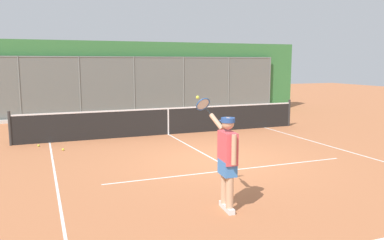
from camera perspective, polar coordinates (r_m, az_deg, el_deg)
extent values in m
plane|color=#B76B42|center=(10.39, 3.43, -5.86)|extent=(60.00, 60.00, 0.00)
cube|color=white|center=(9.51, 6.03, -7.23)|extent=(6.24, 0.05, 0.01)
cube|color=white|center=(12.18, 22.00, -4.33)|extent=(0.05, 9.13, 0.01)
cube|color=white|center=(8.94, -19.15, -8.68)|extent=(0.05, 9.13, 0.01)
cube|color=white|center=(11.73, 0.34, -4.18)|extent=(0.05, 5.02, 0.01)
cylinder|color=slate|center=(21.73, 11.26, 5.24)|extent=(0.07, 0.07, 2.83)
cylinder|color=slate|center=(20.49, 5.36, 5.18)|extent=(0.07, 0.07, 2.83)
cylinder|color=slate|center=(19.49, -1.21, 5.05)|extent=(0.07, 0.07, 2.83)
cylinder|color=slate|center=(18.77, -8.38, 4.83)|extent=(0.07, 0.07, 2.83)
cylinder|color=slate|center=(18.37, -15.99, 4.52)|extent=(0.07, 0.07, 2.83)
cylinder|color=slate|center=(18.30, -23.79, 4.12)|extent=(0.07, 0.07, 2.83)
cylinder|color=slate|center=(18.74, -8.47, 9.03)|extent=(14.95, 0.05, 0.05)
cube|color=slate|center=(18.77, -8.38, 4.83)|extent=(14.95, 0.02, 2.83)
cube|color=#387A3D|center=(19.39, -8.85, 5.98)|extent=(17.95, 0.90, 3.53)
cube|color=silver|center=(18.73, -8.17, 0.71)|extent=(15.95, 0.18, 0.15)
cylinder|color=#2D2D2D|center=(16.27, 13.96, 1.02)|extent=(0.09, 0.09, 1.07)
cylinder|color=#2D2D2D|center=(13.32, -25.00, -1.13)|extent=(0.09, 0.09, 1.07)
cube|color=black|center=(13.97, -3.49, -0.27)|extent=(10.18, 0.02, 0.91)
cube|color=white|center=(13.90, -3.51, 1.69)|extent=(10.18, 0.04, 0.05)
cube|color=white|center=(13.97, -3.49, -0.27)|extent=(0.05, 0.04, 0.91)
cube|color=silver|center=(6.93, 5.48, -12.93)|extent=(0.14, 0.27, 0.09)
cylinder|color=tan|center=(6.79, 5.53, -9.60)|extent=(0.13, 0.13, 0.75)
cube|color=silver|center=(7.15, 4.72, -12.22)|extent=(0.14, 0.27, 0.09)
cylinder|color=tan|center=(7.01, 4.76, -8.99)|extent=(0.13, 0.13, 0.75)
cube|color=#3D7AC6|center=(6.81, 5.17, -6.91)|extent=(0.26, 0.42, 0.26)
cube|color=#DB4C56|center=(6.73, 5.21, -4.01)|extent=(0.26, 0.48, 0.55)
cylinder|color=tan|center=(6.46, 6.13, -4.34)|extent=(0.08, 0.08, 0.50)
cylinder|color=tan|center=(7.05, 3.60, -0.28)|extent=(0.16, 0.38, 0.28)
sphere|color=tan|center=(6.65, 5.26, -0.50)|extent=(0.21, 0.21, 0.21)
cylinder|color=#284C93|center=(6.64, 5.27, -0.01)|extent=(0.26, 0.26, 0.08)
cube|color=#284C93|center=(6.75, 4.91, -0.13)|extent=(0.20, 0.20, 0.02)
cylinder|color=black|center=(7.21, 2.47, 1.19)|extent=(0.07, 0.17, 0.13)
torus|color=#28569E|center=(7.35, 1.61, 2.30)|extent=(0.33, 0.24, 0.26)
cylinder|color=silver|center=(7.35, 1.61, 2.30)|extent=(0.27, 0.19, 0.21)
sphere|color=#D6E042|center=(7.49, 0.82, 3.33)|extent=(0.07, 0.07, 0.07)
sphere|color=#C1D138|center=(12.90, -21.45, -3.48)|extent=(0.07, 0.07, 0.07)
sphere|color=#CCDB33|center=(12.08, -18.26, -4.09)|extent=(0.07, 0.07, 0.07)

